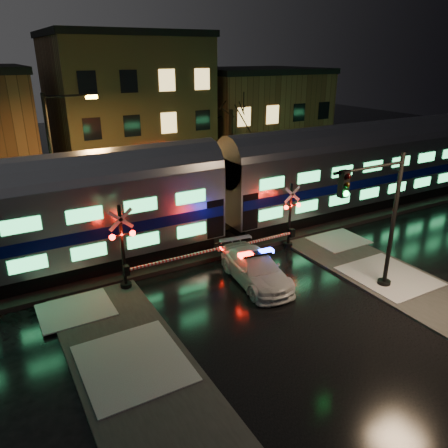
# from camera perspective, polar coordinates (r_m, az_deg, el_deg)

# --- Properties ---
(ground) EXTENTS (120.00, 120.00, 0.00)m
(ground) POSITION_cam_1_polar(r_m,az_deg,el_deg) (21.07, 2.59, -7.92)
(ground) COLOR black
(ground) RESTS_ON ground
(ballast) EXTENTS (90.00, 4.20, 0.24)m
(ballast) POSITION_cam_1_polar(r_m,az_deg,el_deg) (24.93, -3.53, -2.77)
(ballast) COLOR black
(ballast) RESTS_ON ground
(sidewalk_left) EXTENTS (4.00, 20.00, 0.12)m
(sidewalk_left) POSITION_cam_1_polar(r_m,az_deg,el_deg) (14.37, -7.59, -24.35)
(sidewalk_left) COLOR #2D2D2D
(sidewalk_left) RESTS_ON ground
(sidewalk_right) EXTENTS (4.00, 20.00, 0.12)m
(sidewalk_right) POSITION_cam_1_polar(r_m,az_deg,el_deg) (21.55, 26.74, -9.55)
(sidewalk_right) COLOR #2D2D2D
(sidewalk_right) RESTS_ON ground
(building_mid) EXTENTS (12.00, 11.00, 11.50)m
(building_mid) POSITION_cam_1_polar(r_m,az_deg,el_deg) (40.06, -12.61, 14.38)
(building_mid) COLOR brown
(building_mid) RESTS_ON ground
(building_right) EXTENTS (12.00, 10.00, 8.50)m
(building_right) POSITION_cam_1_polar(r_m,az_deg,el_deg) (45.41, 3.99, 13.69)
(building_right) COLOR brown
(building_right) RESTS_ON ground
(train) EXTENTS (51.00, 3.12, 5.92)m
(train) POSITION_cam_1_polar(r_m,az_deg,el_deg) (24.43, -0.59, 4.93)
(train) COLOR black
(train) RESTS_ON ballast
(police_car) EXTENTS (2.63, 5.23, 1.62)m
(police_car) POSITION_cam_1_polar(r_m,az_deg,el_deg) (21.00, 4.16, -5.79)
(police_car) COLOR silver
(police_car) RESTS_ON ground
(crossing_signal_right) EXTENTS (5.31, 0.64, 3.76)m
(crossing_signal_right) POSITION_cam_1_polar(r_m,az_deg,el_deg) (24.28, 8.01, 0.03)
(crossing_signal_right) COLOR black
(crossing_signal_right) RESTS_ON ground
(crossing_signal_left) EXTENTS (5.85, 0.66, 4.14)m
(crossing_signal_left) POSITION_cam_1_polar(r_m,az_deg,el_deg) (20.44, -11.98, -3.97)
(crossing_signal_left) COLOR black
(crossing_signal_left) RESTS_ON ground
(traffic_light) EXTENTS (4.17, 0.73, 6.44)m
(traffic_light) POSITION_cam_1_polar(r_m,az_deg,el_deg) (20.09, 19.51, 0.07)
(traffic_light) COLOR black
(traffic_light) RESTS_ON ground
(streetlight) EXTENTS (2.83, 0.30, 8.46)m
(streetlight) POSITION_cam_1_polar(r_m,az_deg,el_deg) (25.34, -20.85, 7.63)
(streetlight) COLOR black
(streetlight) RESTS_ON ground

